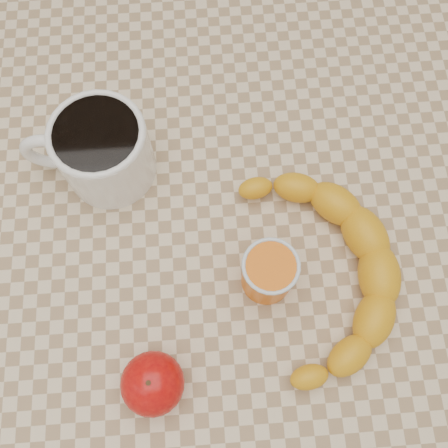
{
  "coord_description": "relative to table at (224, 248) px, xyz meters",
  "views": [
    {
      "loc": [
        -0.01,
        -0.19,
        1.34
      ],
      "look_at": [
        0.0,
        0.0,
        0.77
      ],
      "focal_mm": 40.0,
      "sensor_mm": 36.0,
      "label": 1
    }
  ],
  "objects": [
    {
      "name": "ground",
      "position": [
        0.0,
        0.0,
        -0.66
      ],
      "size": [
        3.0,
        3.0,
        0.0
      ],
      "primitive_type": "plane",
      "color": "tan",
      "rests_on": "ground"
    },
    {
      "name": "table",
      "position": [
        0.0,
        0.0,
        0.0
      ],
      "size": [
        0.8,
        0.8,
        0.75
      ],
      "color": "beige",
      "rests_on": "ground"
    },
    {
      "name": "coffee_mug",
      "position": [
        -0.14,
        0.09,
        0.14
      ],
      "size": [
        0.16,
        0.12,
        0.1
      ],
      "color": "white",
      "rests_on": "table"
    },
    {
      "name": "orange_juice_glass",
      "position": [
        0.05,
        -0.07,
        0.12
      ],
      "size": [
        0.06,
        0.06,
        0.07
      ],
      "color": "#E25F07",
      "rests_on": "table"
    },
    {
      "name": "apple",
      "position": [
        -0.09,
        -0.18,
        0.12
      ],
      "size": [
        0.08,
        0.08,
        0.06
      ],
      "color": "#940408",
      "rests_on": "table"
    },
    {
      "name": "banana",
      "position": [
        0.11,
        -0.07,
        0.11
      ],
      "size": [
        0.22,
        0.31,
        0.05
      ],
      "primitive_type": null,
      "rotation": [
        0.0,
        0.0,
        -0.01
      ],
      "color": "gold",
      "rests_on": "table"
    }
  ]
}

